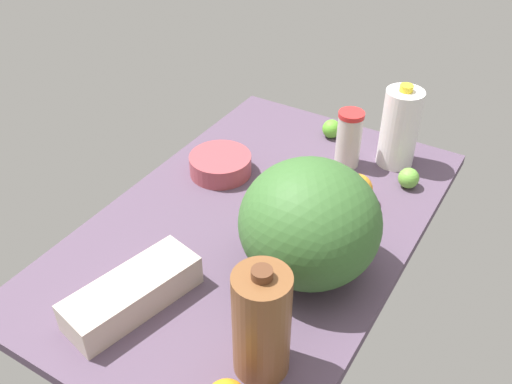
{
  "coord_description": "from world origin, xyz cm",
  "views": [
    {
      "loc": [
        -96.77,
        -58.44,
        97.66
      ],
      "look_at": [
        0.0,
        0.0,
        13.0
      ],
      "focal_mm": 40.0,
      "sensor_mm": 36.0,
      "label": 1
    }
  ],
  "objects_px": {
    "milk_jug": "(400,128)",
    "lemon_loose": "(278,197)",
    "orange_beside_bowl": "(357,189)",
    "lime_near_front": "(409,178)",
    "chocolate_milk_jug": "(262,323)",
    "mixing_bowl": "(220,164)",
    "egg_carton": "(133,293)",
    "watermelon": "(310,223)",
    "lime_far_back": "(332,129)",
    "tumbler_cup": "(349,139)"
  },
  "relations": [
    {
      "from": "milk_jug",
      "to": "lemon_loose",
      "type": "distance_m",
      "value": 0.42
    },
    {
      "from": "orange_beside_bowl",
      "to": "lime_near_front",
      "type": "relative_size",
      "value": 1.47
    },
    {
      "from": "orange_beside_bowl",
      "to": "chocolate_milk_jug",
      "type": "bearing_deg",
      "value": -175.18
    },
    {
      "from": "mixing_bowl",
      "to": "lemon_loose",
      "type": "bearing_deg",
      "value": -103.56
    },
    {
      "from": "mixing_bowl",
      "to": "egg_carton",
      "type": "relative_size",
      "value": 0.59
    },
    {
      "from": "watermelon",
      "to": "lemon_loose",
      "type": "relative_size",
      "value": 4.98
    },
    {
      "from": "chocolate_milk_jug",
      "to": "lemon_loose",
      "type": "distance_m",
      "value": 0.51
    },
    {
      "from": "egg_carton",
      "to": "lime_far_back",
      "type": "distance_m",
      "value": 0.87
    },
    {
      "from": "watermelon",
      "to": "lemon_loose",
      "type": "bearing_deg",
      "value": 45.35
    },
    {
      "from": "tumbler_cup",
      "to": "lemon_loose",
      "type": "xyz_separation_m",
      "value": [
        -0.28,
        0.07,
        -0.05
      ]
    },
    {
      "from": "mixing_bowl",
      "to": "lime_far_back",
      "type": "distance_m",
      "value": 0.4
    },
    {
      "from": "lemon_loose",
      "to": "egg_carton",
      "type": "bearing_deg",
      "value": 168.37
    },
    {
      "from": "watermelon",
      "to": "lime_near_front",
      "type": "relative_size",
      "value": 5.46
    },
    {
      "from": "watermelon",
      "to": "egg_carton",
      "type": "bearing_deg",
      "value": 137.11
    },
    {
      "from": "mixing_bowl",
      "to": "lemon_loose",
      "type": "xyz_separation_m",
      "value": [
        -0.05,
        -0.22,
        0.0
      ]
    },
    {
      "from": "mixing_bowl",
      "to": "chocolate_milk_jug",
      "type": "distance_m",
      "value": 0.68
    },
    {
      "from": "lime_near_front",
      "to": "lime_far_back",
      "type": "xyz_separation_m",
      "value": [
        0.13,
        0.3,
        0.0
      ]
    },
    {
      "from": "mixing_bowl",
      "to": "lime_far_back",
      "type": "xyz_separation_m",
      "value": [
        0.35,
        -0.19,
        0.0
      ]
    },
    {
      "from": "egg_carton",
      "to": "watermelon",
      "type": "bearing_deg",
      "value": -29.75
    },
    {
      "from": "chocolate_milk_jug",
      "to": "tumbler_cup",
      "type": "xyz_separation_m",
      "value": [
        0.74,
        0.15,
        -0.04
      ]
    },
    {
      "from": "milk_jug",
      "to": "lemon_loose",
      "type": "xyz_separation_m",
      "value": [
        -0.37,
        0.19,
        -0.09
      ]
    },
    {
      "from": "tumbler_cup",
      "to": "lime_far_back",
      "type": "relative_size",
      "value": 2.93
    },
    {
      "from": "milk_jug",
      "to": "lime_near_front",
      "type": "relative_size",
      "value": 4.33
    },
    {
      "from": "tumbler_cup",
      "to": "egg_carton",
      "type": "bearing_deg",
      "value": 167.19
    },
    {
      "from": "egg_carton",
      "to": "lemon_loose",
      "type": "xyz_separation_m",
      "value": [
        0.47,
        -0.1,
        -0.01
      ]
    },
    {
      "from": "egg_carton",
      "to": "tumbler_cup",
      "type": "xyz_separation_m",
      "value": [
        0.75,
        -0.17,
        0.05
      ]
    },
    {
      "from": "chocolate_milk_jug",
      "to": "milk_jug",
      "type": "height_order",
      "value": "chocolate_milk_jug"
    },
    {
      "from": "tumbler_cup",
      "to": "orange_beside_bowl",
      "type": "relative_size",
      "value": 2.02
    },
    {
      "from": "chocolate_milk_jug",
      "to": "lime_far_back",
      "type": "height_order",
      "value": "chocolate_milk_jug"
    },
    {
      "from": "milk_jug",
      "to": "orange_beside_bowl",
      "type": "xyz_separation_m",
      "value": [
        -0.24,
        0.02,
        -0.08
      ]
    },
    {
      "from": "tumbler_cup",
      "to": "lime_far_back",
      "type": "xyz_separation_m",
      "value": [
        0.12,
        0.1,
        -0.06
      ]
    },
    {
      "from": "orange_beside_bowl",
      "to": "lime_far_back",
      "type": "xyz_separation_m",
      "value": [
        0.27,
        0.2,
        -0.01
      ]
    },
    {
      "from": "watermelon",
      "to": "orange_beside_bowl",
      "type": "relative_size",
      "value": 3.71
    },
    {
      "from": "tumbler_cup",
      "to": "lemon_loose",
      "type": "bearing_deg",
      "value": 165.29
    },
    {
      "from": "lime_far_back",
      "to": "tumbler_cup",
      "type": "bearing_deg",
      "value": -138.15
    },
    {
      "from": "mixing_bowl",
      "to": "lime_near_front",
      "type": "bearing_deg",
      "value": -66.28
    },
    {
      "from": "watermelon",
      "to": "mixing_bowl",
      "type": "bearing_deg",
      "value": 60.14
    },
    {
      "from": "orange_beside_bowl",
      "to": "watermelon",
      "type": "bearing_deg",
      "value": -179.15
    },
    {
      "from": "egg_carton",
      "to": "milk_jug",
      "type": "xyz_separation_m",
      "value": [
        0.83,
        -0.29,
        0.08
      ]
    },
    {
      "from": "lemon_loose",
      "to": "tumbler_cup",
      "type": "bearing_deg",
      "value": -14.71
    },
    {
      "from": "lime_far_back",
      "to": "mixing_bowl",
      "type": "bearing_deg",
      "value": 151.4
    },
    {
      "from": "lime_near_front",
      "to": "milk_jug",
      "type": "bearing_deg",
      "value": 37.31
    },
    {
      "from": "chocolate_milk_jug",
      "to": "orange_beside_bowl",
      "type": "xyz_separation_m",
      "value": [
        0.58,
        0.05,
        -0.08
      ]
    },
    {
      "from": "tumbler_cup",
      "to": "orange_beside_bowl",
      "type": "distance_m",
      "value": 0.19
    },
    {
      "from": "egg_carton",
      "to": "lime_near_front",
      "type": "relative_size",
      "value": 5.25
    },
    {
      "from": "egg_carton",
      "to": "lime_near_front",
      "type": "bearing_deg",
      "value": -13.27
    },
    {
      "from": "lime_far_back",
      "to": "egg_carton",
      "type": "bearing_deg",
      "value": 175.6
    },
    {
      "from": "orange_beside_bowl",
      "to": "lime_near_front",
      "type": "xyz_separation_m",
      "value": [
        0.14,
        -0.1,
        -0.01
      ]
    },
    {
      "from": "chocolate_milk_jug",
      "to": "orange_beside_bowl",
      "type": "distance_m",
      "value": 0.59
    },
    {
      "from": "mixing_bowl",
      "to": "orange_beside_bowl",
      "type": "relative_size",
      "value": 2.09
    }
  ]
}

